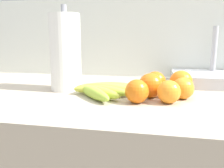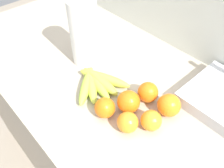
# 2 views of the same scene
# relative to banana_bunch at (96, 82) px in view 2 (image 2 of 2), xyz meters

# --- Properties ---
(counter) EXTENTS (1.90, 0.72, 0.91)m
(counter) POSITION_rel_banana_bunch_xyz_m (0.14, 0.07, -0.48)
(counter) COLOR #ADA08C
(counter) RESTS_ON ground
(wall_back) EXTENTS (2.30, 0.06, 1.30)m
(wall_back) POSITION_rel_banana_bunch_xyz_m (0.14, 0.46, -0.28)
(wall_back) COLOR silver
(wall_back) RESTS_ON ground
(banana_bunch) EXTENTS (0.21, 0.22, 0.04)m
(banana_bunch) POSITION_rel_banana_bunch_xyz_m (0.00, 0.00, 0.00)
(banana_bunch) COLOR #AACF3F
(banana_bunch) RESTS_ON counter
(orange_far_right) EXTENTS (0.07, 0.07, 0.07)m
(orange_far_right) POSITION_rel_banana_bunch_xyz_m (0.22, -0.05, 0.02)
(orange_far_right) COLOR orange
(orange_far_right) RESTS_ON counter
(orange_back_right) EXTENTS (0.08, 0.08, 0.08)m
(orange_back_right) POSITION_rel_banana_bunch_xyz_m (0.27, 0.10, 0.02)
(orange_back_right) COLOR orange
(orange_back_right) RESTS_ON counter
(orange_center) EXTENTS (0.08, 0.08, 0.08)m
(orange_center) POSITION_rel_banana_bunch_xyz_m (0.16, 0.01, 0.02)
(orange_center) COLOR orange
(orange_center) RESTS_ON counter
(orange_front) EXTENTS (0.07, 0.07, 0.07)m
(orange_front) POSITION_rel_banana_bunch_xyz_m (0.27, 0.01, 0.02)
(orange_front) COLOR orange
(orange_front) RESTS_ON counter
(orange_back_left) EXTENTS (0.07, 0.07, 0.07)m
(orange_back_left) POSITION_rel_banana_bunch_xyz_m (0.18, 0.09, 0.02)
(orange_back_left) COLOR orange
(orange_back_left) RESTS_ON counter
(orange_right) EXTENTS (0.07, 0.07, 0.07)m
(orange_right) POSITION_rel_banana_bunch_xyz_m (0.13, -0.07, 0.02)
(orange_right) COLOR orange
(orange_right) RESTS_ON counter
(paper_towel_roll) EXTENTS (0.11, 0.11, 0.31)m
(paper_towel_roll) POSITION_rel_banana_bunch_xyz_m (-0.15, 0.07, 0.12)
(paper_towel_roll) COLOR white
(paper_towel_roll) RESTS_ON counter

